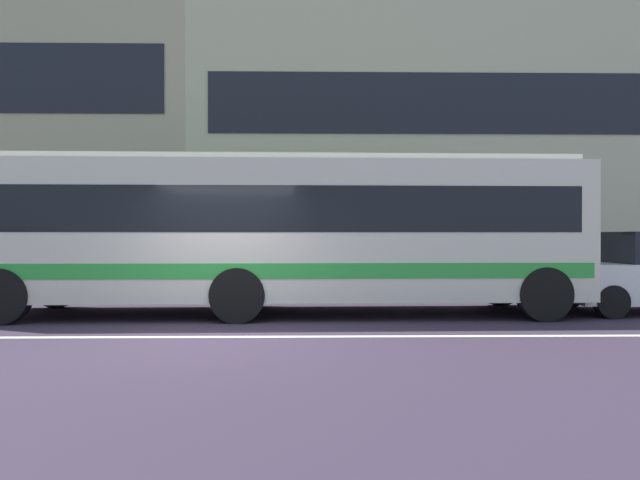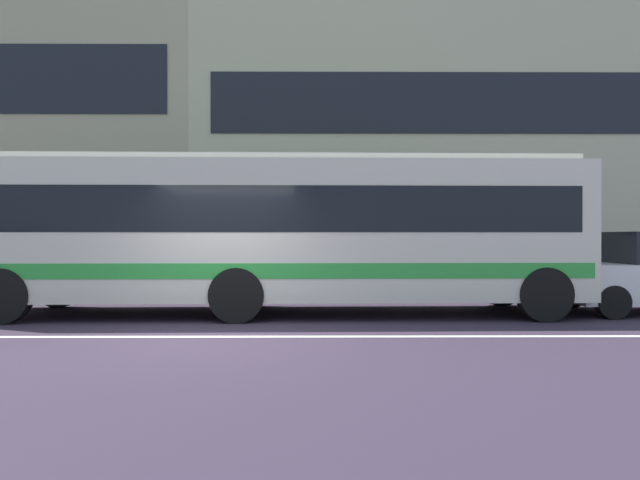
% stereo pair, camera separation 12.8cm
% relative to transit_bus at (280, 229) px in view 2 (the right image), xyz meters
% --- Properties ---
extents(ground_plane, '(160.00, 160.00, 0.00)m').
position_rel_transit_bus_xyz_m(ground_plane, '(-0.91, -2.62, -1.71)').
color(ground_plane, '#35293A').
extents(lane_centre_line, '(60.00, 0.16, 0.01)m').
position_rel_transit_bus_xyz_m(lane_centre_line, '(-0.91, -2.62, -1.71)').
color(lane_centre_line, silver).
rests_on(lane_centre_line, ground_plane).
extents(hedge_row_far, '(13.01, 1.10, 0.90)m').
position_rel_transit_bus_xyz_m(hedge_row_far, '(-3.85, 4.00, -1.26)').
color(hedge_row_far, '#22431E').
rests_on(hedge_row_far, ground_plane).
extents(apartment_block_left, '(18.31, 10.34, 12.13)m').
position_rel_transit_bus_xyz_m(apartment_block_left, '(-12.88, 13.55, 4.35)').
color(apartment_block_left, tan).
rests_on(apartment_block_left, ground_plane).
extents(apartment_block_right, '(19.52, 10.34, 10.74)m').
position_rel_transit_bus_xyz_m(apartment_block_right, '(6.04, 13.55, 3.66)').
color(apartment_block_right, '#B2B290').
rests_on(apartment_block_right, ground_plane).
extents(transit_bus, '(11.87, 2.85, 3.10)m').
position_rel_transit_bus_xyz_m(transit_bus, '(0.00, 0.00, 0.00)').
color(transit_bus, beige).
rests_on(transit_bus, ground_plane).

